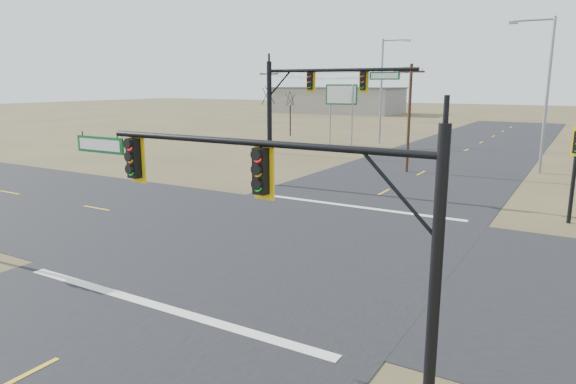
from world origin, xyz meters
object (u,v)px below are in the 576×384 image
at_px(streetlight_c, 383,86).
at_px(bare_tree_a, 268,94).
at_px(streetlight_a, 544,87).
at_px(utility_pole_far, 269,109).
at_px(mast_arm_near, 257,187).
at_px(bare_tree_b, 290,98).
at_px(mast_arm_far, 307,99).
at_px(pedestal_signal_ne, 576,155).
at_px(utility_pole_near, 409,116).
at_px(highway_sign, 341,103).

height_order(streetlight_c, bare_tree_a, streetlight_c).
bearing_deg(streetlight_a, utility_pole_far, 179.23).
bearing_deg(mast_arm_near, bare_tree_a, 126.50).
height_order(streetlight_a, bare_tree_b, streetlight_a).
bearing_deg(utility_pole_far, mast_arm_far, -49.67).
height_order(mast_arm_near, bare_tree_a, bare_tree_a).
bearing_deg(streetlight_c, pedestal_signal_ne, -36.49).
bearing_deg(utility_pole_far, streetlight_c, 63.09).
relative_size(utility_pole_near, utility_pole_far, 1.00).
distance_m(pedestal_signal_ne, bare_tree_b, 44.68).
relative_size(mast_arm_near, streetlight_c, 0.90).
relative_size(utility_pole_near, bare_tree_a, 1.17).
bearing_deg(mast_arm_near, highway_sign, 116.47).
bearing_deg(utility_pole_near, streetlight_c, 116.25).
bearing_deg(streetlight_a, highway_sign, 153.67).
bearing_deg(highway_sign, mast_arm_near, -79.30).
distance_m(mast_arm_near, utility_pole_far, 38.50).
relative_size(streetlight_c, bare_tree_b, 1.90).
distance_m(bare_tree_a, bare_tree_b, 9.63).
relative_size(mast_arm_far, streetlight_c, 0.87).
bearing_deg(utility_pole_near, pedestal_signal_ne, -42.61).
height_order(utility_pole_near, bare_tree_b, utility_pole_near).
height_order(streetlight_a, streetlight_c, streetlight_c).
height_order(utility_pole_far, bare_tree_b, utility_pole_far).
relative_size(mast_arm_near, bare_tree_a, 1.48).
relative_size(utility_pole_near, highway_sign, 1.23).
distance_m(streetlight_a, streetlight_c, 20.98).
distance_m(utility_pole_far, bare_tree_b, 16.92).
distance_m(utility_pole_near, highway_sign, 18.08).
xyz_separation_m(pedestal_signal_ne, utility_pole_near, (-11.45, 10.53, 0.89)).
height_order(mast_arm_near, mast_arm_far, mast_arm_far).
xyz_separation_m(mast_arm_near, streetlight_a, (3.08, 33.32, 2.03)).
relative_size(utility_pole_far, streetlight_a, 0.72).
distance_m(utility_pole_near, streetlight_a, 9.99).
bearing_deg(highway_sign, utility_pole_far, -119.35).
height_order(mast_arm_far, bare_tree_a, mast_arm_far).
bearing_deg(streetlight_c, bare_tree_a, -129.94).
xyz_separation_m(mast_arm_near, utility_pole_far, (-20.53, 32.57, -0.09)).
height_order(utility_pole_far, bare_tree_a, utility_pole_far).
bearing_deg(bare_tree_b, pedestal_signal_ne, -42.04).
height_order(utility_pole_near, streetlight_a, streetlight_a).
relative_size(bare_tree_a, bare_tree_b, 1.16).
xyz_separation_m(mast_arm_near, highway_sign, (-17.41, 42.34, 0.24)).
height_order(mast_arm_far, streetlight_a, streetlight_a).
height_order(pedestal_signal_ne, utility_pole_far, utility_pole_far).
height_order(utility_pole_near, bare_tree_a, utility_pole_near).
height_order(utility_pole_far, highway_sign, utility_pole_far).
distance_m(mast_arm_near, streetlight_a, 33.52).
relative_size(pedestal_signal_ne, utility_pole_far, 0.57).
bearing_deg(mast_arm_far, streetlight_a, 30.81).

